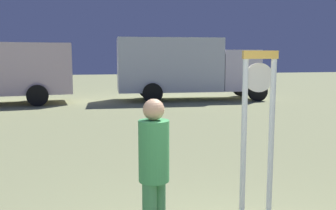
{
  "coord_description": "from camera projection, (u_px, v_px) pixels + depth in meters",
  "views": [
    {
      "loc": [
        -1.04,
        -2.71,
        2.12
      ],
      "look_at": [
        0.41,
        4.05,
        1.2
      ],
      "focal_mm": 39.99,
      "sensor_mm": 36.0,
      "label": 1
    }
  ],
  "objects": [
    {
      "name": "standing_clock",
      "position": [
        258.0,
        120.0,
        4.67
      ],
      "size": [
        0.44,
        0.15,
        2.18
      ],
      "color": "white",
      "rests_on": "ground_plane"
    },
    {
      "name": "person_near_clock",
      "position": [
        154.0,
        169.0,
        3.91
      ],
      "size": [
        0.32,
        0.32,
        1.68
      ],
      "color": "#458F55",
      "rests_on": "ground_plane"
    },
    {
      "name": "box_truck_far",
      "position": [
        184.0,
        66.0,
        17.85
      ],
      "size": [
        7.0,
        2.74,
        2.93
      ],
      "color": "silver",
      "rests_on": "ground_plane"
    }
  ]
}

